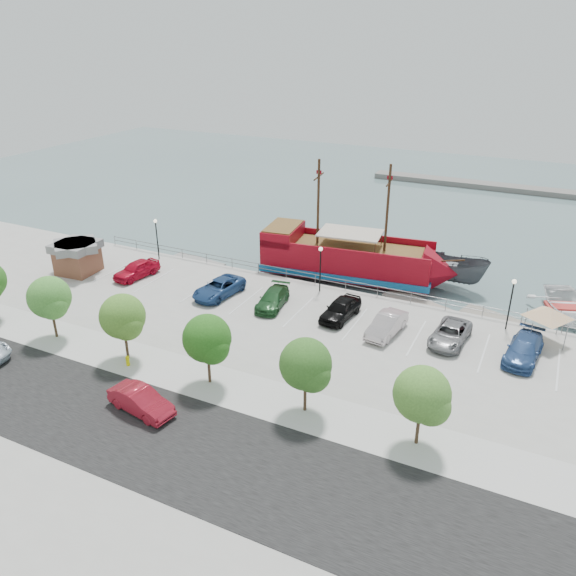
% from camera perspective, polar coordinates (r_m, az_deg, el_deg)
% --- Properties ---
extents(ground, '(160.00, 160.00, 0.00)m').
position_cam_1_polar(ground, '(46.03, 0.03, -4.56)').
color(ground, slate).
extents(land_slab, '(100.00, 58.00, 1.20)m').
position_cam_1_polar(land_slab, '(32.03, -17.78, -20.49)').
color(land_slab, '#A19E97').
rests_on(land_slab, ground).
extents(street, '(100.00, 8.00, 0.04)m').
position_cam_1_polar(street, '(34.28, -12.15, -14.83)').
color(street, black).
rests_on(street, land_slab).
extents(sidewalk, '(100.00, 4.00, 0.05)m').
position_cam_1_polar(sidewalk, '(38.11, -6.65, -9.83)').
color(sidewalk, silver).
rests_on(sidewalk, land_slab).
extents(seawall_railing, '(50.00, 0.06, 1.00)m').
position_cam_1_polar(seawall_railing, '(51.73, 3.81, 0.74)').
color(seawall_railing, slate).
rests_on(seawall_railing, land_slab).
extents(far_shore, '(40.00, 3.00, 0.80)m').
position_cam_1_polar(far_shore, '(94.05, 20.89, 9.54)').
color(far_shore, slate).
rests_on(far_shore, ground).
extents(pirate_ship, '(19.52, 7.39, 12.17)m').
position_cam_1_polar(pirate_ship, '(55.15, 7.42, 2.72)').
color(pirate_ship, maroon).
rests_on(pirate_ship, ground).
extents(patrol_boat, '(8.26, 4.01, 3.07)m').
position_cam_1_polar(patrol_boat, '(55.90, 15.82, 1.71)').
color(patrol_boat, '#43464B').
rests_on(patrol_boat, ground).
extents(speedboat, '(8.17, 9.56, 1.67)m').
position_cam_1_polar(speedboat, '(53.60, 26.73, -1.96)').
color(speedboat, white).
rests_on(speedboat, ground).
extents(dock_west, '(6.54, 2.63, 0.36)m').
position_cam_1_polar(dock_west, '(60.19, -9.20, 2.62)').
color(dock_west, gray).
rests_on(dock_west, ground).
extents(dock_mid, '(7.64, 4.77, 0.42)m').
position_cam_1_polar(dock_mid, '(51.27, 13.42, -1.79)').
color(dock_mid, gray).
rests_on(dock_mid, ground).
extents(dock_east, '(7.33, 4.14, 0.40)m').
position_cam_1_polar(dock_east, '(50.55, 20.98, -3.25)').
color(dock_east, gray).
rests_on(dock_east, ground).
extents(shed, '(4.00, 4.00, 3.08)m').
position_cam_1_polar(shed, '(57.90, -20.63, 3.02)').
color(shed, brown).
rests_on(shed, land_slab).
extents(canopy_tent, '(4.68, 4.68, 3.24)m').
position_cam_1_polar(canopy_tent, '(45.93, 25.03, -1.79)').
color(canopy_tent, slate).
rests_on(canopy_tent, land_slab).
extents(street_sedan, '(4.83, 2.37, 1.52)m').
position_cam_1_polar(street_sedan, '(36.37, -14.72, -11.03)').
color(street_sedan, '#AA192A').
rests_on(street_sedan, street).
extents(fire_hydrant, '(0.28, 0.28, 0.81)m').
position_cam_1_polar(fire_hydrant, '(41.26, -15.98, -7.08)').
color(fire_hydrant, '#DDD103').
rests_on(fire_hydrant, sidewalk).
extents(lamp_post_left, '(0.36, 0.36, 4.28)m').
position_cam_1_polar(lamp_post_left, '(58.51, -13.22, 5.56)').
color(lamp_post_left, black).
rests_on(lamp_post_left, land_slab).
extents(lamp_post_mid, '(0.36, 0.36, 4.28)m').
position_cam_1_polar(lamp_post_mid, '(49.68, 3.31, 2.73)').
color(lamp_post_mid, black).
rests_on(lamp_post_mid, land_slab).
extents(lamp_post_right, '(0.36, 0.36, 4.28)m').
position_cam_1_polar(lamp_post_right, '(46.51, 21.78, -0.70)').
color(lamp_post_right, black).
rests_on(lamp_post_right, land_slab).
extents(tree_b, '(3.30, 3.20, 5.00)m').
position_cam_1_polar(tree_b, '(45.38, -23.02, -1.05)').
color(tree_b, '#473321').
rests_on(tree_b, sidewalk).
extents(tree_c, '(3.30, 3.20, 5.00)m').
position_cam_1_polar(tree_c, '(40.68, -16.36, -2.98)').
color(tree_c, '#473321').
rests_on(tree_c, sidewalk).
extents(tree_d, '(3.30, 3.20, 5.00)m').
position_cam_1_polar(tree_d, '(36.72, -8.09, -5.31)').
color(tree_d, '#473321').
rests_on(tree_d, sidewalk).
extents(tree_e, '(3.30, 3.20, 5.00)m').
position_cam_1_polar(tree_e, '(33.76, 1.97, -7.97)').
color(tree_e, '#473321').
rests_on(tree_e, sidewalk).
extents(tree_f, '(3.30, 3.20, 5.00)m').
position_cam_1_polar(tree_f, '(32.09, 13.65, -10.71)').
color(tree_f, '#473321').
rests_on(tree_f, sidewalk).
extents(parked_car_a, '(2.70, 5.02, 1.62)m').
position_cam_1_polar(parked_car_a, '(55.31, -15.13, 1.85)').
color(parked_car_a, '#B50921').
rests_on(parked_car_a, land_slab).
extents(parked_car_c, '(3.14, 5.66, 1.50)m').
position_cam_1_polar(parked_car_c, '(50.04, -7.04, 0.01)').
color(parked_car_c, navy).
rests_on(parked_car_c, land_slab).
extents(parked_car_d, '(2.66, 5.09, 1.41)m').
position_cam_1_polar(parked_car_d, '(47.78, -1.58, -1.10)').
color(parked_car_d, '#204E25').
rests_on(parked_car_d, land_slab).
extents(parked_car_e, '(2.45, 5.03, 1.66)m').
position_cam_1_polar(parked_car_e, '(46.00, 5.36, -2.12)').
color(parked_car_e, black).
rests_on(parked_car_e, land_slab).
extents(parked_car_f, '(2.30, 4.99, 1.59)m').
position_cam_1_polar(parked_car_f, '(44.14, 9.99, -3.69)').
color(parked_car_f, '#C1B2B4').
rests_on(parked_car_f, land_slab).
extents(parked_car_g, '(2.78, 5.27, 1.41)m').
position_cam_1_polar(parked_car_g, '(44.11, 16.13, -4.50)').
color(parked_car_g, gray).
rests_on(parked_car_g, land_slab).
extents(parked_car_h, '(2.77, 5.54, 1.55)m').
position_cam_1_polar(parked_car_h, '(43.71, 22.83, -5.76)').
color(parked_car_h, navy).
rests_on(parked_car_h, land_slab).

